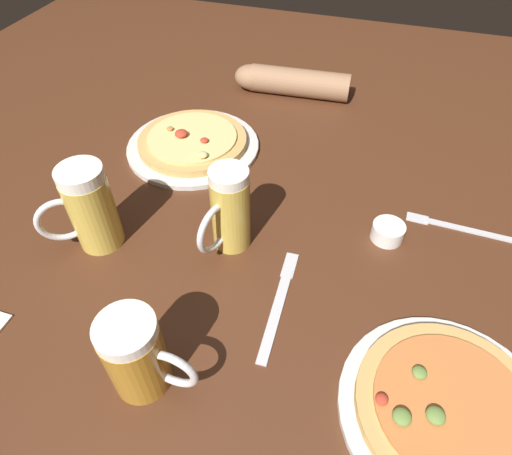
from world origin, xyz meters
TOP-DOWN VIEW (x-y plane):
  - ground_plane at (0.00, 0.00)m, footprint 2.40×2.40m
  - pizza_plate_near at (0.37, -0.26)m, footprint 0.31×0.31m
  - pizza_plate_far at (-0.24, 0.23)m, footprint 0.33×0.33m
  - beer_mug_dark at (-0.07, -0.34)m, footprint 0.14×0.09m
  - beer_mug_amber at (-0.04, -0.04)m, footprint 0.07×0.13m
  - beer_mug_pale at (-0.29, -0.11)m, footprint 0.13×0.11m
  - ramekin_sauce at (0.25, 0.07)m, footprint 0.06×0.06m
  - fork_left at (0.39, 0.14)m, footprint 0.23×0.03m
  - knife_right at (0.09, -0.15)m, footprint 0.03×0.24m
  - diner_arm at (-0.09, 0.57)m, footprint 0.33×0.10m

SIDE VIEW (x-z plane):
  - ground_plane at x=0.00m, z-range -0.03..0.00m
  - fork_left at x=0.39m, z-range 0.00..0.01m
  - knife_right at x=0.09m, z-range 0.00..0.01m
  - pizza_plate_far at x=-0.24m, z-range -0.01..0.04m
  - pizza_plate_near at x=0.37m, z-range -0.01..0.04m
  - ramekin_sauce at x=0.25m, z-range 0.00..0.03m
  - diner_arm at x=-0.09m, z-range 0.00..0.08m
  - beer_mug_dark at x=-0.07m, z-range 0.00..0.15m
  - beer_mug_amber at x=-0.04m, z-range 0.00..0.18m
  - beer_mug_pale at x=-0.29m, z-range 0.00..0.18m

